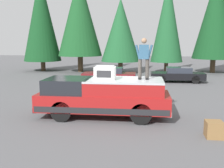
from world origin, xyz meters
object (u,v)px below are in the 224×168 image
Objects in this scene: pickup_truck at (104,97)px; wooden_crate at (214,129)px; person_on_truck_bed at (144,57)px; parked_car_maroon at (109,75)px; compressor_unit at (105,73)px; parked_car_black at (178,75)px.

pickup_truck is 4.57m from wooden_crate.
parked_car_maroon is (9.55, 2.64, -1.97)m from person_on_truck_bed.
person_on_truck_bed reaches higher than wooden_crate.
compressor_unit is at bearing 65.05° from wooden_crate.
wooden_crate is (-2.03, -4.05, -0.59)m from pickup_truck.
compressor_unit is 9.91m from parked_car_maroon.
person_on_truck_bed reaches higher than pickup_truck.
person_on_truck_bed is 3.02× the size of wooden_crate.
pickup_truck reaches higher than parked_car_maroon.
parked_car_black is 5.37m from parked_car_maroon.
pickup_truck reaches higher than parked_car_black.
compressor_unit is 1.50× the size of wooden_crate.
compressor_unit is at bearing 158.04° from parked_car_black.
parked_car_maroon is (9.76, 1.06, -1.35)m from compressor_unit.
compressor_unit is 4.68m from wooden_crate.
person_on_truck_bed reaches higher than compressor_unit.
compressor_unit reaches higher than parked_car_black.
person_on_truck_bed is at bearing -164.58° from parked_car_maroon.
compressor_unit is (-0.19, -0.08, 1.05)m from pickup_truck.
person_on_truck_bed is 0.41× the size of parked_car_black.
parked_car_maroon is at bearing 5.84° from pickup_truck.
parked_car_black and parked_car_maroon have the same top height.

